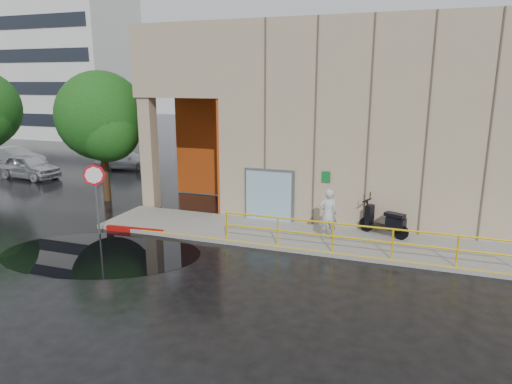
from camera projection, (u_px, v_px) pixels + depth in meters
ground at (201, 280)px, 13.39m from camera, size 120.00×120.00×0.00m
sidewalk at (358, 243)px, 16.22m from camera, size 20.00×3.00×0.15m
building at (405, 114)px, 20.83m from camera, size 20.00×10.17×8.00m
guardrail at (362, 240)px, 14.75m from camera, size 9.56×0.06×1.03m
distant_building at (71, 62)px, 46.22m from camera, size 12.00×8.08×15.00m
person at (328, 214)px, 16.31m from camera, size 0.78×0.66×1.83m
scooter at (385, 213)px, 16.60m from camera, size 1.97×1.30×1.49m
stop_sign at (95, 184)px, 16.95m from camera, size 0.70×0.49×2.70m
red_curb at (135, 230)px, 17.59m from camera, size 2.41×0.35×0.18m
puddle at (101, 253)px, 15.47m from camera, size 7.62×5.66×0.01m
car_a at (28, 167)px, 27.24m from camera, size 4.34×2.19×1.42m
car_b at (14, 158)px, 30.26m from camera, size 4.41×1.71×1.43m
car_c at (127, 160)px, 30.11m from camera, size 4.41×2.44×1.21m
tree_near at (103, 120)px, 21.26m from camera, size 4.15×4.15×6.18m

